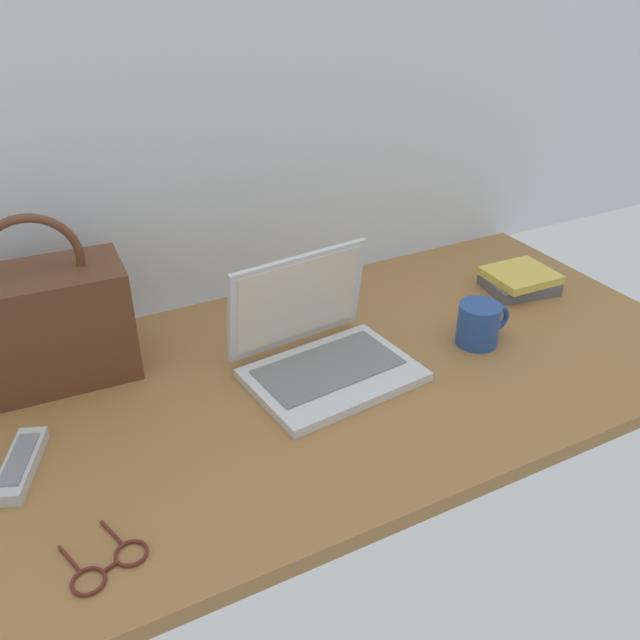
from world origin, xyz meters
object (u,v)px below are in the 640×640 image
laptop (321,348)px  coffee_mug (479,324)px  eyeglasses (109,565)px  remote_control_near (21,465)px  book_stack (520,280)px  handbag (46,324)px

laptop → coffee_mug: bearing=-11.2°
laptop → eyeglasses: size_ratio=2.61×
coffee_mug → remote_control_near: coffee_mug is taller
laptop → book_stack: bearing=7.6°
laptop → book_stack: (0.57, 0.08, -0.02)m
laptop → coffee_mug: 0.34m
laptop → eyeglasses: 0.55m
handbag → book_stack: (1.03, -0.13, -0.09)m
laptop → book_stack: 0.58m
coffee_mug → remote_control_near: bearing=177.9°
laptop → remote_control_near: bearing=-176.6°
handbag → book_stack: size_ratio=1.87×
eyeglasses → handbag: handbag is taller
eyeglasses → handbag: (0.01, 0.50, 0.11)m
book_stack → handbag: bearing=172.6°
laptop → remote_control_near: size_ratio=2.00×
remote_control_near → book_stack: book_stack is taller
eyeglasses → handbag: 0.51m
eyeglasses → book_stack: book_stack is taller
coffee_mug → eyeglasses: coffee_mug is taller
book_stack → eyeglasses: bearing=-160.8°
laptop → eyeglasses: bearing=-148.7°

